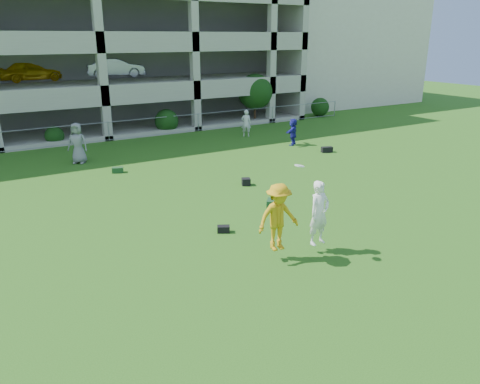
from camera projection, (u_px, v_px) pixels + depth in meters
ground at (310, 267)px, 12.88m from camera, size 100.00×100.00×0.00m
stucco_building at (313, 47)px, 45.30m from camera, size 16.00×14.00×10.00m
bystander_c at (78, 143)px, 23.12m from camera, size 1.17×1.09×2.02m
bystander_d at (293, 132)px, 27.07m from camera, size 1.41×1.24×1.55m
bystander_e at (246, 123)px, 29.40m from camera, size 0.73×0.67×1.68m
bag_black_b at (223, 229)px, 15.13m from camera, size 0.47×0.41×0.22m
bag_green_c at (272, 203)px, 17.44m from camera, size 0.59×0.61×0.26m
crate_d at (246, 182)px, 19.91m from camera, size 0.46×0.46×0.30m
bag_black_e at (327, 150)px, 25.54m from camera, size 0.66×0.47×0.30m
bag_green_g at (118, 170)px, 21.75m from camera, size 0.57×0.45×0.25m
frisbee_contest at (289, 216)px, 13.06m from camera, size 2.35×0.82×2.51m
parking_garage at (67, 36)px, 33.45m from camera, size 30.00×14.00×12.00m
fence at (109, 131)px, 28.10m from camera, size 36.06×0.06×1.20m
shrub_row at (174, 109)px, 30.64m from camera, size 34.38×2.52×3.50m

